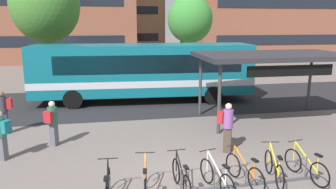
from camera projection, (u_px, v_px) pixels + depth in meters
name	position (u px, v px, depth m)	size (l,w,h in m)	color
ground	(193.00, 187.00, 8.82)	(200.00, 200.00, 0.00)	#6B605B
bus_lane_asphalt	(148.00, 101.00, 18.48)	(80.00, 7.20, 0.01)	#232326
city_bus	(142.00, 70.00, 18.04)	(12.14, 3.24, 3.20)	#0F6070
bike_rack	(214.00, 186.00, 8.69)	(6.41, 0.25, 0.70)	#47474C
parked_bicycle_black_0	(108.00, 189.00, 7.95)	(0.52, 1.72, 0.99)	black
parked_bicycle_orange_1	(145.00, 182.00, 8.33)	(0.52, 1.72, 0.99)	black
parked_bicycle_black_2	(181.00, 178.00, 8.52)	(0.52, 1.72, 0.99)	black
parked_bicycle_white_3	(217.00, 178.00, 8.55)	(0.59, 1.69, 0.99)	black
parked_bicycle_orange_4	(244.00, 171.00, 8.91)	(0.61, 1.68, 0.99)	black
parked_bicycle_yellow_5	(274.00, 168.00, 9.10)	(0.54, 1.70, 0.99)	black
parked_bicycle_yellow_6	(306.00, 166.00, 9.23)	(0.53, 1.70, 0.99)	black
transit_shelter	(273.00, 58.00, 14.26)	(6.57, 3.60, 3.06)	#38383D
commuter_red_pack_0	(52.00, 121.00, 11.59)	(0.50, 0.60, 1.66)	#565660
commuter_red_pack_1	(227.00, 124.00, 10.99)	(0.60, 0.52, 1.75)	#47382D
commuter_teal_pack_2	(2.00, 132.00, 10.38)	(0.61, 0.53, 1.66)	#565660
commuter_red_pack_3	(4.00, 109.00, 12.86)	(0.54, 0.36, 1.75)	#2D3851
street_tree_0	(45.00, 4.00, 21.36)	(4.51, 4.51, 8.15)	brown
street_tree_1	(190.00, 20.00, 26.34)	(3.66, 3.66, 6.54)	brown
building_centre_block	(104.00, 1.00, 50.27)	(17.36, 11.15, 15.20)	tan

